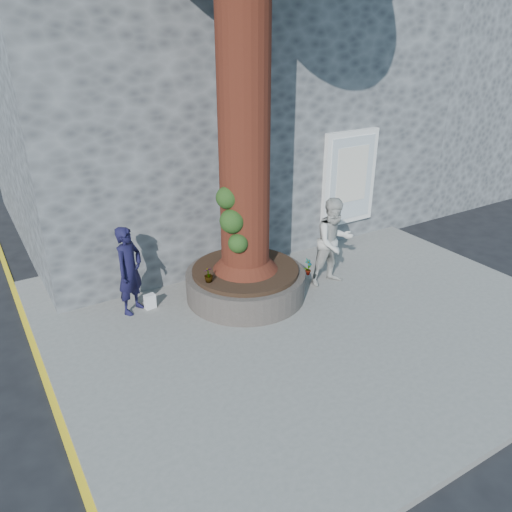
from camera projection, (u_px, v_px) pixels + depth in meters
ground at (266, 368)px, 7.91m from camera, size 120.00×120.00×0.00m
pavement at (305, 311)px, 9.37m from camera, size 9.00×8.00×0.12m
yellow_line at (52, 399)px, 7.24m from camera, size 0.10×30.00×0.01m
stone_shop at (202, 99)px, 13.36m from camera, size 10.30×8.30×6.30m
neighbour_shop at (411, 88)px, 17.22m from camera, size 6.00×8.00×6.00m
planter at (246, 282)px, 9.67m from camera, size 2.30×2.30×0.60m
man at (130, 270)px, 8.94m from camera, size 0.72×0.67×1.66m
woman at (334, 242)px, 9.93m from camera, size 0.92×0.74×1.81m
shopping_bag at (150, 301)px, 9.30m from camera, size 0.21×0.14×0.28m
plant_a at (308, 267)px, 9.22m from camera, size 0.20×0.18×0.33m
plant_b at (260, 234)px, 10.51m from camera, size 0.31×0.31×0.44m
plant_c at (209, 275)px, 8.97m from camera, size 0.17×0.17×0.29m
plant_d at (252, 247)px, 10.12m from camera, size 0.24×0.27×0.27m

